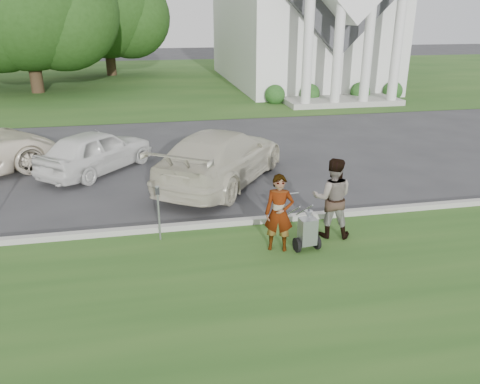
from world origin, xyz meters
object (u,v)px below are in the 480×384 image
object	(u,v)px
tree_left	(25,4)
tree_back	(106,12)
car_b	(96,151)
car_c	(221,157)
person_right	(332,199)
person_left	(279,214)
striping_cart	(307,232)
parking_meter_near	(158,207)

from	to	relation	value
tree_left	tree_back	xyz separation A→B (m)	(4.00, 8.00, -0.38)
car_b	car_c	distance (m)	4.03
person_right	car_b	size ratio (longest dim) A/B	0.46
tree_left	person_left	bearing A→B (deg)	-68.19
striping_cart	person_left	world-z (taller)	person_left
tree_back	striping_cart	size ratio (longest dim) A/B	8.90
striping_cart	person_left	xyz separation A→B (m)	(-0.58, 0.14, 0.40)
person_right	striping_cart	bearing A→B (deg)	53.53
striping_cart	tree_left	bearing A→B (deg)	106.24
tree_back	car_b	bearing A→B (deg)	-87.75
tree_left	car_c	world-z (taller)	tree_left
person_left	parking_meter_near	xyz separation A→B (m)	(-2.41, 0.92, -0.03)
car_c	person_right	bearing A→B (deg)	148.73
tree_back	person_left	xyz separation A→B (m)	(5.11, -30.78, -3.91)
car_c	tree_left	bearing A→B (deg)	-30.54
striping_cart	car_b	world-z (taller)	car_b
car_b	car_c	world-z (taller)	car_c
tree_left	car_c	bearing A→B (deg)	-64.92
tree_back	person_left	size ratio (longest dim) A/B	5.89
person_left	car_b	bearing A→B (deg)	143.04
person_left	person_right	xyz separation A→B (m)	(1.30, 0.40, 0.08)
striping_cart	person_left	bearing A→B (deg)	160.00
parking_meter_near	car_c	world-z (taller)	car_c
striping_cart	car_c	xyz separation A→B (m)	(-1.08, 4.51, 0.36)
striping_cart	parking_meter_near	distance (m)	3.19
tree_back	parking_meter_near	world-z (taller)	tree_back
person_right	car_c	world-z (taller)	person_right
tree_left	person_left	size ratio (longest dim) A/B	6.51
tree_left	tree_back	world-z (taller)	tree_left
person_left	parking_meter_near	size ratio (longest dim) A/B	1.30
person_left	person_right	world-z (taller)	person_right
person_right	car_c	size ratio (longest dim) A/B	0.33
person_right	parking_meter_near	xyz separation A→B (m)	(-3.71, 0.52, -0.11)
car_b	car_c	xyz separation A→B (m)	(3.64, -1.72, 0.11)
parking_meter_near	tree_back	bearing A→B (deg)	95.17
car_c	person_left	bearing A→B (deg)	130.89
tree_back	car_c	bearing A→B (deg)	-80.09
striping_cart	car_c	world-z (taller)	car_c
striping_cart	car_c	size ratio (longest dim) A/B	0.20
person_left	parking_meter_near	world-z (taller)	person_left
parking_meter_near	car_c	bearing A→B (deg)	61.09
person_right	person_left	bearing A→B (deg)	33.97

